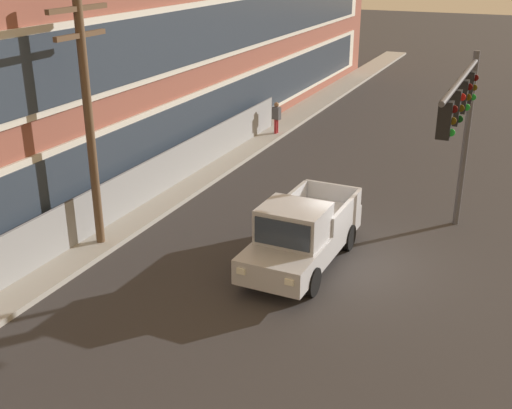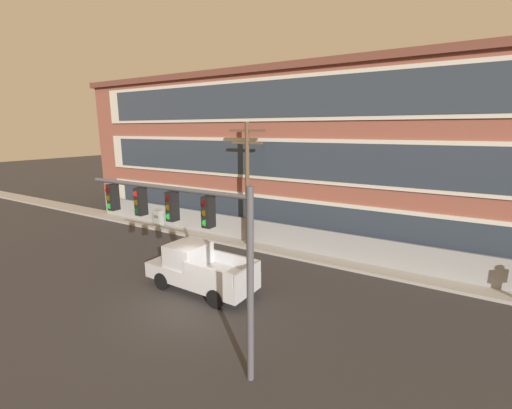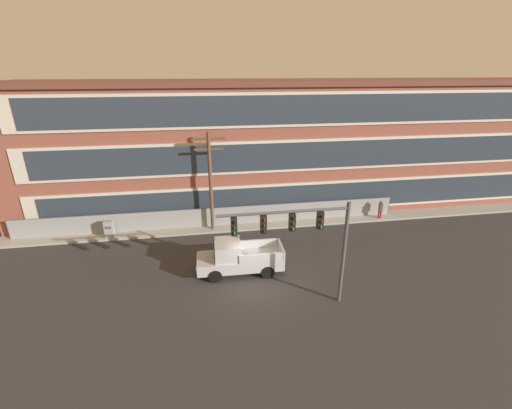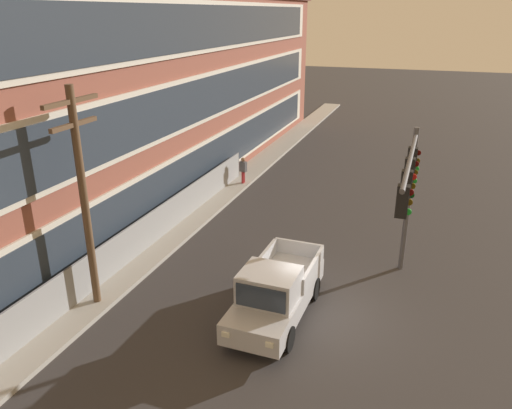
# 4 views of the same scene
# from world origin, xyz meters

# --- Properties ---
(ground_plane) EXTENTS (160.00, 160.00, 0.00)m
(ground_plane) POSITION_xyz_m (0.00, 0.00, 0.00)
(ground_plane) COLOR #333030
(sidewalk_building_side) EXTENTS (80.00, 1.70, 0.16)m
(sidewalk_building_side) POSITION_xyz_m (0.00, 7.80, 0.08)
(sidewalk_building_side) COLOR #9E9B93
(sidewalk_building_side) RESTS_ON ground
(brick_mill_building) EXTENTS (48.79, 8.55, 10.83)m
(brick_mill_building) POSITION_xyz_m (6.63, 12.62, 5.43)
(brick_mill_building) COLOR brown
(brick_mill_building) RESTS_ON ground
(chain_link_fence) EXTENTS (29.48, 0.06, 1.65)m
(chain_link_fence) POSITION_xyz_m (-1.94, 8.08, 0.84)
(chain_link_fence) COLOR gray
(chain_link_fence) RESTS_ON ground
(traffic_signal_mast) EXTENTS (6.50, 0.43, 5.71)m
(traffic_signal_mast) POSITION_xyz_m (1.93, -2.25, 4.30)
(traffic_signal_mast) COLOR #4C4C51
(traffic_signal_mast) RESTS_ON ground
(pickup_truck_silver) EXTENTS (5.28, 2.12, 2.08)m
(pickup_truck_silver) POSITION_xyz_m (-0.83, 1.42, 0.97)
(pickup_truck_silver) COLOR #B2B5BA
(pickup_truck_silver) RESTS_ON ground
(utility_pole_near_corner) EXTENTS (2.43, 0.26, 7.58)m
(utility_pole_near_corner) POSITION_xyz_m (-2.10, 7.53, 4.23)
(utility_pole_near_corner) COLOR brown
(utility_pole_near_corner) RESTS_ON ground
(electrical_cabinet) EXTENTS (0.62, 0.45, 1.45)m
(electrical_cabinet) POSITION_xyz_m (-9.60, 7.27, 0.73)
(electrical_cabinet) COLOR #939993
(electrical_cabinet) RESTS_ON ground
(pedestrian_near_cabinet) EXTENTS (0.33, 0.44, 1.69)m
(pedestrian_near_cabinet) POSITION_xyz_m (11.61, 7.33, 0.97)
(pedestrian_near_cabinet) COLOR maroon
(pedestrian_near_cabinet) RESTS_ON ground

